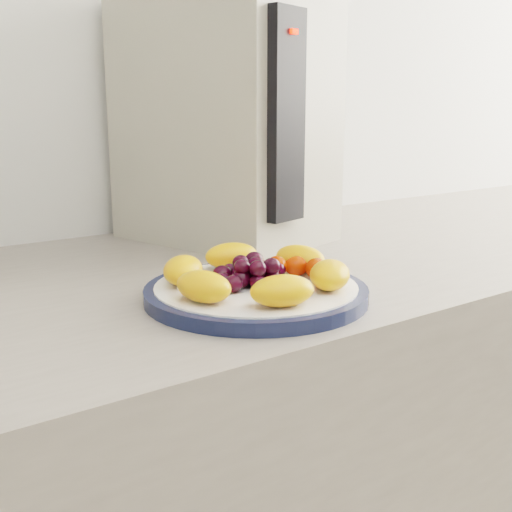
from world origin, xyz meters
TOP-DOWN VIEW (x-y plane):
  - plate_rim at (0.10, 1.05)m, footprint 0.25×0.25m
  - plate_face at (0.10, 1.05)m, footprint 0.23×0.23m
  - appliance_body at (0.27, 1.35)m, footprint 0.29×0.35m
  - appliance_panel at (0.25, 1.19)m, footprint 0.07×0.04m
  - appliance_led at (0.26, 1.18)m, footprint 0.01×0.01m
  - fruit_plate at (0.11, 1.05)m, footprint 0.22×0.22m

SIDE VIEW (x-z plane):
  - plate_rim at x=0.10m, z-range 0.90..0.91m
  - plate_face at x=0.10m, z-range 0.90..0.92m
  - fruit_plate at x=0.11m, z-range 0.92..0.95m
  - appliance_body at x=0.27m, z-range 0.90..1.28m
  - appliance_panel at x=0.25m, z-range 0.95..1.24m
  - appliance_led at x=0.26m, z-range 1.20..1.21m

